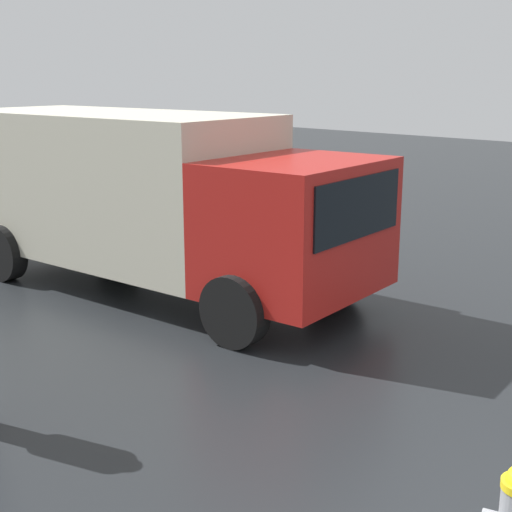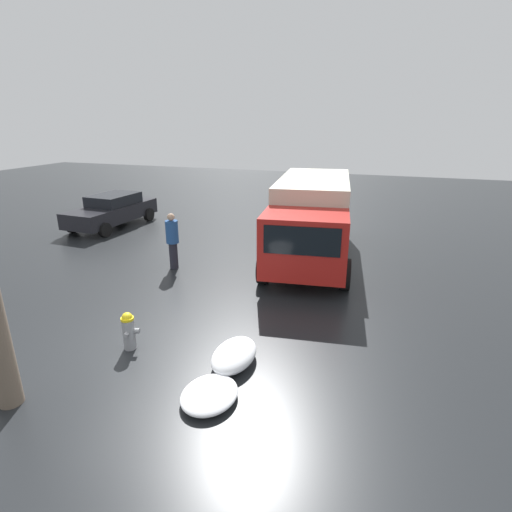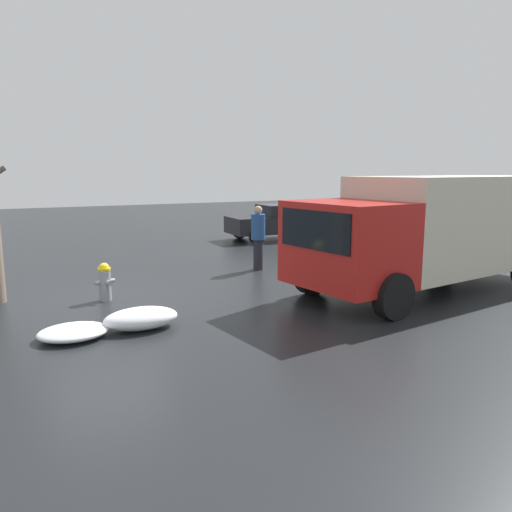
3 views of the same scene
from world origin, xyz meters
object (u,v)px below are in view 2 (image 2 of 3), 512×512
at_px(fire_hydrant, 129,330).
at_px(pedestrian, 172,239).
at_px(parked_car, 112,210).
at_px(delivery_truck, 312,215).

xyz_separation_m(fire_hydrant, pedestrian, (4.53, 1.54, 0.56)).
relative_size(pedestrian, parked_car, 0.41).
xyz_separation_m(delivery_truck, parked_car, (1.26, 9.21, -0.74)).
relative_size(delivery_truck, parked_car, 1.64).
bearing_deg(parked_car, delivery_truck, 175.14).
distance_m(fire_hydrant, parked_car, 10.80).
bearing_deg(delivery_truck, pedestrian, 26.21).
bearing_deg(parked_car, fire_hydrant, 132.06).
bearing_deg(delivery_truck, fire_hydrant, 64.22).
bearing_deg(parked_car, pedestrian, 146.83).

